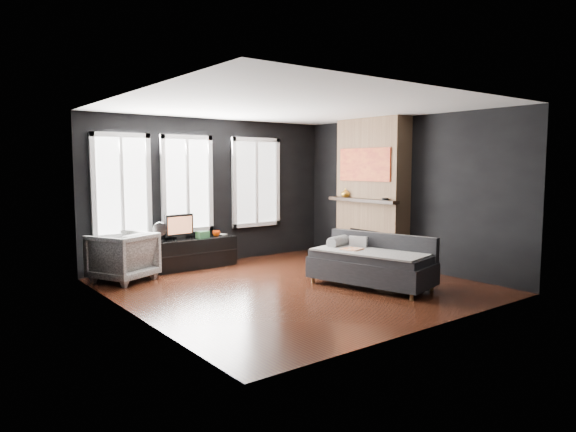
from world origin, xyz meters
TOP-DOWN VIEW (x-y plane):
  - floor at (0.00, 0.00)m, footprint 5.00×5.00m
  - ceiling at (0.00, 0.00)m, footprint 5.00×5.00m
  - wall_back at (0.00, 2.50)m, footprint 5.00×0.02m
  - wall_left at (-2.50, 0.00)m, footprint 0.02×5.00m
  - wall_right at (2.50, 0.00)m, footprint 0.02×5.00m
  - windows at (-0.45, 2.46)m, footprint 4.00×0.16m
  - fireplace at (2.30, 0.60)m, footprint 0.70×1.62m
  - sofa at (0.91, -0.71)m, footprint 1.35×2.02m
  - stripe_pillow at (1.02, -0.33)m, footprint 0.18×0.30m
  - armchair at (-1.95, 1.95)m, footprint 1.10×1.07m
  - media_console at (-0.56, 2.24)m, footprint 1.56×0.52m
  - monitor at (-0.82, 2.27)m, footprint 0.57×0.19m
  - desk_fan at (-1.21, 2.21)m, footprint 0.30×0.30m
  - mug at (-0.10, 2.22)m, footprint 0.15×0.12m
  - book at (-0.01, 2.32)m, footprint 0.16×0.07m
  - storage_box at (-0.40, 2.19)m, footprint 0.24×0.17m
  - mantel_vase at (2.05, 1.05)m, footprint 0.20×0.21m
  - mantel_clock at (2.05, 0.05)m, footprint 0.15×0.15m

SIDE VIEW (x-z plane):
  - floor at x=0.00m, z-range 0.00..0.00m
  - media_console at x=-0.56m, z-range 0.00..0.53m
  - sofa at x=0.91m, z-range 0.00..0.79m
  - armchair at x=-1.95m, z-range 0.00..0.86m
  - stripe_pillow at x=1.02m, z-range 0.42..0.72m
  - storage_box at x=-0.40m, z-range 0.53..0.65m
  - mug at x=-0.10m, z-range 0.53..0.67m
  - book at x=-0.01m, z-range 0.53..0.75m
  - desk_fan at x=-1.21m, z-range 0.53..0.88m
  - monitor at x=-0.82m, z-range 0.53..1.04m
  - mantel_clock at x=2.05m, z-range 1.23..1.27m
  - mantel_vase at x=2.05m, z-range 1.23..1.40m
  - wall_back at x=0.00m, z-range 0.00..2.70m
  - wall_left at x=-2.50m, z-range 0.00..2.70m
  - wall_right at x=2.50m, z-range 0.00..2.70m
  - fireplace at x=2.30m, z-range 0.00..2.70m
  - windows at x=-0.45m, z-range 1.50..3.26m
  - ceiling at x=0.00m, z-range 2.70..2.70m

